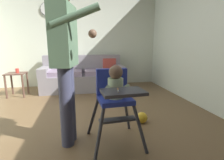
{
  "coord_description": "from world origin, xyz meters",
  "views": [
    {
      "loc": [
        0.05,
        -2.3,
        1.13
      ],
      "look_at": [
        0.37,
        -0.54,
        0.75
      ],
      "focal_mm": 27.29,
      "sensor_mm": 36.0,
      "label": 1
    }
  ],
  "objects_px": {
    "toy_ball": "(142,118)",
    "sippy_cup": "(17,71)",
    "couch": "(84,76)",
    "side_table": "(17,79)",
    "adult_standing": "(66,59)",
    "high_chair": "(115,92)",
    "wall_clock": "(47,9)"
  },
  "relations": [
    {
      "from": "couch",
      "to": "side_table",
      "type": "xyz_separation_m",
      "value": [
        -1.47,
        -0.35,
        0.05
      ]
    },
    {
      "from": "couch",
      "to": "toy_ball",
      "type": "xyz_separation_m",
      "value": [
        0.79,
        -2.16,
        -0.25
      ]
    },
    {
      "from": "toy_ball",
      "to": "wall_clock",
      "type": "xyz_separation_m",
      "value": [
        -1.64,
        2.63,
        1.94
      ]
    },
    {
      "from": "couch",
      "to": "side_table",
      "type": "relative_size",
      "value": 3.91
    },
    {
      "from": "high_chair",
      "to": "sippy_cup",
      "type": "bearing_deg",
      "value": -145.85
    },
    {
      "from": "toy_ball",
      "to": "sippy_cup",
      "type": "height_order",
      "value": "sippy_cup"
    },
    {
      "from": "couch",
      "to": "sippy_cup",
      "type": "height_order",
      "value": "couch"
    },
    {
      "from": "side_table",
      "to": "wall_clock",
      "type": "relative_size",
      "value": 1.5
    },
    {
      "from": "couch",
      "to": "high_chair",
      "type": "distance_m",
      "value": 2.63
    },
    {
      "from": "sippy_cup",
      "to": "high_chair",
      "type": "bearing_deg",
      "value": -52.2
    },
    {
      "from": "sippy_cup",
      "to": "wall_clock",
      "type": "height_order",
      "value": "wall_clock"
    },
    {
      "from": "high_chair",
      "to": "toy_ball",
      "type": "height_order",
      "value": "high_chair"
    },
    {
      "from": "adult_standing",
      "to": "side_table",
      "type": "relative_size",
      "value": 3.3
    },
    {
      "from": "adult_standing",
      "to": "sippy_cup",
      "type": "bearing_deg",
      "value": 131.85
    },
    {
      "from": "sippy_cup",
      "to": "adult_standing",
      "type": "bearing_deg",
      "value": -60.15
    },
    {
      "from": "couch",
      "to": "side_table",
      "type": "bearing_deg",
      "value": -76.5
    },
    {
      "from": "adult_standing",
      "to": "wall_clock",
      "type": "relative_size",
      "value": 4.95
    },
    {
      "from": "wall_clock",
      "to": "toy_ball",
      "type": "bearing_deg",
      "value": -58.04
    },
    {
      "from": "couch",
      "to": "adult_standing",
      "type": "distance_m",
      "value": 2.57
    },
    {
      "from": "side_table",
      "to": "high_chair",
      "type": "bearing_deg",
      "value": -51.66
    },
    {
      "from": "toy_ball",
      "to": "sippy_cup",
      "type": "relative_size",
      "value": 1.61
    },
    {
      "from": "toy_ball",
      "to": "sippy_cup",
      "type": "bearing_deg",
      "value": 141.08
    },
    {
      "from": "adult_standing",
      "to": "wall_clock",
      "type": "xyz_separation_m",
      "value": [
        -0.63,
        2.96,
        1.05
      ]
    },
    {
      "from": "couch",
      "to": "wall_clock",
      "type": "xyz_separation_m",
      "value": [
        -0.85,
        0.48,
        1.69
      ]
    },
    {
      "from": "couch",
      "to": "sippy_cup",
      "type": "xyz_separation_m",
      "value": [
        -1.44,
        -0.35,
        0.24
      ]
    },
    {
      "from": "adult_standing",
      "to": "high_chair",
      "type": "bearing_deg",
      "value": -0.64
    },
    {
      "from": "side_table",
      "to": "sippy_cup",
      "type": "bearing_deg",
      "value": 0.0
    },
    {
      "from": "toy_ball",
      "to": "wall_clock",
      "type": "bearing_deg",
      "value": 121.96
    },
    {
      "from": "couch",
      "to": "adult_standing",
      "type": "bearing_deg",
      "value": -5.1
    },
    {
      "from": "couch",
      "to": "toy_ball",
      "type": "relative_size",
      "value": 12.64
    },
    {
      "from": "couch",
      "to": "toy_ball",
      "type": "distance_m",
      "value": 2.31
    },
    {
      "from": "wall_clock",
      "to": "sippy_cup",
      "type": "bearing_deg",
      "value": -125.35
    }
  ]
}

